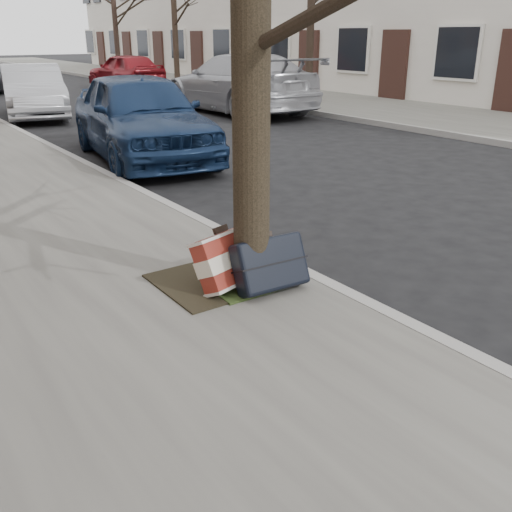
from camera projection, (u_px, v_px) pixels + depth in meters
ground at (490, 286)px, 4.80m from camera, size 120.00×120.00×0.00m
far_sidewalk at (248, 91)px, 20.38m from camera, size 4.00×70.00×0.12m
dirt_patch at (213, 281)px, 4.59m from camera, size 0.85×0.85×0.02m
suitcase_red at (229, 259)px, 4.44m from camera, size 0.65×0.46×0.45m
suitcase_navy at (270, 263)px, 4.36m from camera, size 0.60×0.37×0.45m
car_near_front at (141, 116)px, 9.38m from camera, size 2.35×4.43×1.44m
car_near_mid at (33, 91)px, 14.19m from camera, size 2.13×4.08×1.28m
car_far_front at (238, 83)px, 15.07m from camera, size 2.20×5.27×1.52m
car_far_back at (125, 71)px, 21.58m from camera, size 1.91×4.03×1.33m
tree_far_a at (311, 6)px, 16.01m from camera, size 0.22×0.22×5.19m
tree_far_b at (174, 8)px, 22.21m from camera, size 0.22×0.22×5.57m
tree_far_c at (115, 25)px, 26.99m from camera, size 0.24×0.24×4.52m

